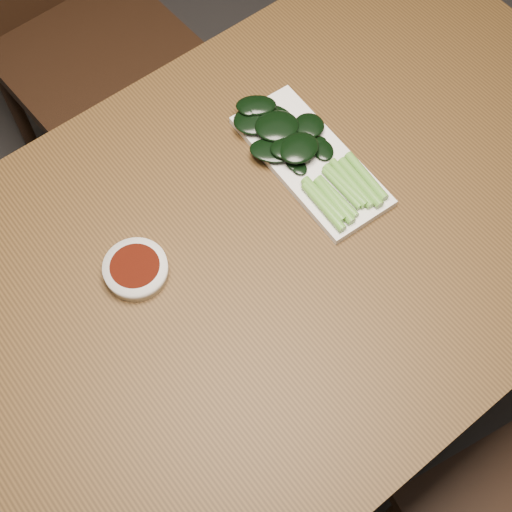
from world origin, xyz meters
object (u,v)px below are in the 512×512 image
object	(u,v)px
table	(258,269)
sauce_bowl	(136,269)
gai_lan	(297,148)
serving_plate	(310,161)
chair_far	(73,20)

from	to	relation	value
table	sauce_bowl	world-z (taller)	sauce_bowl
table	gai_lan	distance (m)	0.21
table	serving_plate	size ratio (longest dim) A/B	4.66
serving_plate	gai_lan	bearing A→B (deg)	113.66
table	chair_far	world-z (taller)	chair_far
sauce_bowl	chair_far	bearing A→B (deg)	69.29
sauce_bowl	gai_lan	distance (m)	0.33
table	gai_lan	world-z (taller)	gai_lan
table	chair_far	distance (m)	0.90
sauce_bowl	table	bearing A→B (deg)	-25.11
gai_lan	serving_plate	bearing A→B (deg)	-66.34
table	serving_plate	world-z (taller)	serving_plate
table	gai_lan	xyz separation A→B (m)	(0.16, 0.10, 0.10)
table	chair_far	xyz separation A→B (m)	(0.12, 0.87, -0.19)
table	sauce_bowl	bearing A→B (deg)	154.89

